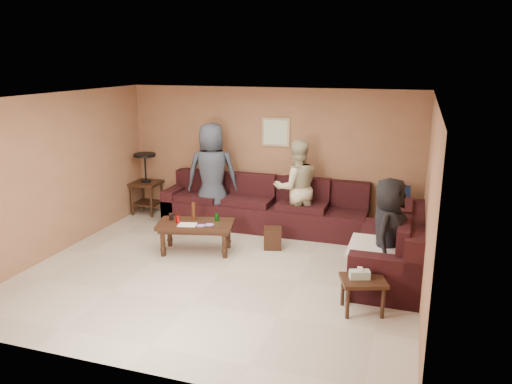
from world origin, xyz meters
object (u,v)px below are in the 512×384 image
Objects in this scene: sectional_sofa at (300,224)px; waste_bin at (273,238)px; coffee_table at (196,227)px; person_right at (388,234)px; person_middle at (297,188)px; side_table_right at (362,283)px; person_left at (212,175)px; end_table_left at (146,182)px.

sectional_sofa is 0.56m from waste_bin.
coffee_table is 0.85× the size of person_right.
person_middle is at bearing 55.04° from person_right.
waste_bin is (1.12, 0.54, -0.25)m from coffee_table.
sectional_sofa is 1.75m from coffee_table.
side_table_right is at bearing -23.05° from coffee_table.
side_table_right is 2.92m from person_middle.
person_right is at bearing 106.04° from person_middle.
person_left is 1.25× the size of person_right.
end_table_left is 3.56× the size of waste_bin.
sectional_sofa is 3.36m from end_table_left.
person_right reaches higher than waste_bin.
person_left is at bearing -9.21° from end_table_left.
coffee_table is at bearing -147.86° from sectional_sofa.
side_table_right is (1.25, -2.10, 0.05)m from sectional_sofa.
end_table_left is 3.12m from person_middle.
person_left is at bearing 73.06° from person_right.
sectional_sofa is at bearing 47.25° from waste_bin.
person_middle is at bearing 119.68° from side_table_right.
side_table_right is at bearing 91.76° from person_middle.
sectional_sofa is 3.60× the size of coffee_table.
person_right is at bearing -41.42° from sectional_sofa.
sectional_sofa is 0.68m from person_middle.
sectional_sofa reaches higher than side_table_right.
end_table_left is (-3.28, 0.67, 0.31)m from sectional_sofa.
waste_bin is at bearing 133.55° from side_table_right.
person_right is at bearing -22.47° from end_table_left.
coffee_table is 1.07× the size of end_table_left.
person_middle reaches higher than person_right.
person_right is (1.65, -1.71, -0.07)m from person_middle.
sectional_sofa reaches higher than waste_bin.
person_left is at bearing 101.46° from coffee_table.
sectional_sofa is 7.34× the size of side_table_right.
side_table_right is (4.53, -2.76, -0.25)m from end_table_left.
person_middle is 1.10× the size of person_right.
sectional_sofa is 3.85× the size of end_table_left.
end_table_left reaches higher than waste_bin.
sectional_sofa is 3.06× the size of person_right.
person_middle is (3.10, -0.25, 0.20)m from end_table_left.
coffee_table is at bearing -41.64° from end_table_left.
coffee_table is 0.77× the size of person_middle.
waste_bin is 0.18× the size of person_left.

